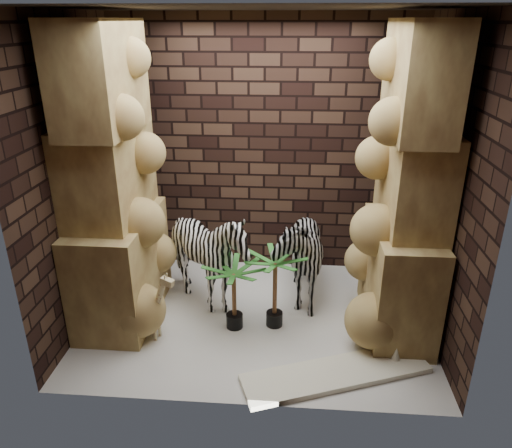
# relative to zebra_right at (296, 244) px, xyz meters

# --- Properties ---
(floor) EXTENTS (3.50, 3.50, 0.00)m
(floor) POSITION_rel_zebra_right_xyz_m (-0.40, -0.49, -0.65)
(floor) COLOR silver
(floor) RESTS_ON ground
(ceiling) EXTENTS (3.50, 3.50, 0.00)m
(ceiling) POSITION_rel_zebra_right_xyz_m (-0.40, -0.49, 2.35)
(ceiling) COLOR #29231F
(ceiling) RESTS_ON ground
(wall_back) EXTENTS (3.50, 0.00, 3.50)m
(wall_back) POSITION_rel_zebra_right_xyz_m (-0.40, 0.76, 0.85)
(wall_back) COLOR black
(wall_back) RESTS_ON ground
(wall_front) EXTENTS (3.50, 0.00, 3.50)m
(wall_front) POSITION_rel_zebra_right_xyz_m (-0.40, -1.74, 0.85)
(wall_front) COLOR black
(wall_front) RESTS_ON ground
(wall_left) EXTENTS (0.00, 3.00, 3.00)m
(wall_left) POSITION_rel_zebra_right_xyz_m (-2.15, -0.49, 0.85)
(wall_left) COLOR black
(wall_left) RESTS_ON ground
(wall_right) EXTENTS (0.00, 3.00, 3.00)m
(wall_right) POSITION_rel_zebra_right_xyz_m (1.35, -0.49, 0.85)
(wall_right) COLOR black
(wall_right) RESTS_ON ground
(rock_pillar_left) EXTENTS (0.68, 1.30, 3.00)m
(rock_pillar_left) POSITION_rel_zebra_right_xyz_m (-1.80, -0.49, 0.85)
(rock_pillar_left) COLOR #D4C06F
(rock_pillar_left) RESTS_ON floor
(rock_pillar_right) EXTENTS (0.58, 1.25, 3.00)m
(rock_pillar_right) POSITION_rel_zebra_right_xyz_m (1.02, -0.49, 0.85)
(rock_pillar_right) COLOR #D4C06F
(rock_pillar_right) RESTS_ON floor
(zebra_right) EXTENTS (0.66, 1.13, 1.30)m
(zebra_right) POSITION_rel_zebra_right_xyz_m (0.00, 0.00, 0.00)
(zebra_right) COLOR white
(zebra_right) RESTS_ON floor
(zebra_left) EXTENTS (0.99, 1.21, 1.09)m
(zebra_left) POSITION_rel_zebra_right_xyz_m (-0.91, -0.29, -0.10)
(zebra_left) COLOR white
(zebra_left) RESTS_ON floor
(giraffe_toy) EXTENTS (0.42, 0.25, 0.77)m
(giraffe_toy) POSITION_rel_zebra_right_xyz_m (-1.44, -0.89, -0.26)
(giraffe_toy) COLOR beige
(giraffe_toy) RESTS_ON floor
(palm_front) EXTENTS (0.36, 0.36, 0.81)m
(palm_front) POSITION_rel_zebra_right_xyz_m (-0.20, -0.60, -0.24)
(palm_front) COLOR #26601E
(palm_front) RESTS_ON floor
(palm_back) EXTENTS (0.36, 0.36, 0.71)m
(palm_back) POSITION_rel_zebra_right_xyz_m (-0.61, -0.67, -0.29)
(palm_back) COLOR #26601E
(palm_back) RESTS_ON floor
(surfboard) EXTENTS (1.73, 0.99, 0.05)m
(surfboard) POSITION_rel_zebra_right_xyz_m (0.38, -1.33, -0.62)
(surfboard) COLOR white
(surfboard) RESTS_ON floor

